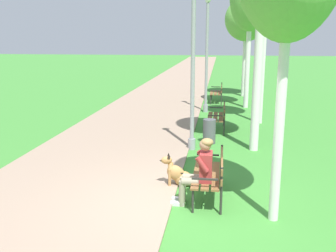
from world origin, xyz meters
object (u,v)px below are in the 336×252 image
person_seated_on_near_bench (200,169)px  lamp_post_near (193,68)px  park_bench_mid (219,115)px  park_bench_near (212,172)px  birch_tree_fifth (247,20)px  litter_bin (209,131)px  dog_shepherd (178,174)px  park_bench_far (218,91)px  lamp_post_mid (207,53)px

person_seated_on_near_bench → lamp_post_near: (-0.41, 3.49, 1.51)m
park_bench_mid → lamp_post_near: lamp_post_near is taller
lamp_post_near → park_bench_near: bearing=-79.0°
park_bench_mid → person_seated_on_near_bench: size_ratio=1.20×
birch_tree_fifth → litter_bin: 10.07m
dog_shepherd → birch_tree_fifth: (1.97, 12.70, 3.56)m
park_bench_near → birch_tree_fifth: birch_tree_fifth is taller
dog_shepherd → lamp_post_near: 3.30m
park_bench_far → birch_tree_fifth: 4.13m
birch_tree_fifth → lamp_post_mid: bearing=-110.8°
park_bench_far → dog_shepherd: size_ratio=1.81×
person_seated_on_near_bench → litter_bin: size_ratio=1.79×
park_bench_near → park_bench_mid: same height
birch_tree_fifth → litter_bin: size_ratio=7.06×
park_bench_near → lamp_post_near: size_ratio=0.35×
park_bench_far → dog_shepherd: 10.61m
dog_shepherd → person_seated_on_near_bench: bearing=-59.6°
lamp_post_mid → birch_tree_fifth: birch_tree_fifth is taller
litter_bin → dog_shepherd: bearing=-98.7°
park_bench_near → park_bench_far: (-0.01, 11.06, 0.00)m
birch_tree_fifth → litter_bin: (-1.46, -9.34, -3.47)m
park_bench_far → lamp_post_near: lamp_post_near is taller
lamp_post_mid → person_seated_on_near_bench: bearing=-88.3°
park_bench_far → park_bench_near: bearing=-89.9°
dog_shepherd → lamp_post_near: lamp_post_near is taller
lamp_post_near → litter_bin: size_ratio=6.05×
park_bench_far → birch_tree_fifth: (1.31, 2.11, 3.31)m
park_bench_far → lamp_post_near: bearing=-94.3°
park_bench_mid → litter_bin: park_bench_mid is taller
park_bench_near → dog_shepherd: 0.87m
park_bench_near → dog_shepherd: (-0.68, 0.47, -0.25)m
park_bench_near → dog_shepherd: bearing=145.2°
person_seated_on_near_bench → lamp_post_near: 3.82m
park_bench_far → dog_shepherd: (-0.67, -10.59, -0.25)m
park_bench_mid → litter_bin: size_ratio=2.14×
person_seated_on_near_bench → litter_bin: 4.18m
person_seated_on_near_bench → lamp_post_near: bearing=96.6°
lamp_post_mid → birch_tree_fifth: size_ratio=0.93×
lamp_post_near → birch_tree_fifth: (1.91, 10.02, 1.63)m
lamp_post_near → birch_tree_fifth: birch_tree_fifth is taller
park_bench_far → person_seated_on_near_bench: bearing=-91.0°
birch_tree_fifth → litter_bin: birch_tree_fifth is taller
birch_tree_fifth → lamp_post_near: bearing=-100.8°
park_bench_mid → lamp_post_near: size_ratio=0.35×
park_bench_near → lamp_post_mid: lamp_post_mid is taller
person_seated_on_near_bench → lamp_post_near: size_ratio=0.29×
person_seated_on_near_bench → lamp_post_mid: bearing=91.7°
park_bench_mid → birch_tree_fifth: bearing=81.1°
park_bench_mid → person_seated_on_near_bench: 5.77m
park_bench_far → dog_shepherd: park_bench_far is taller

